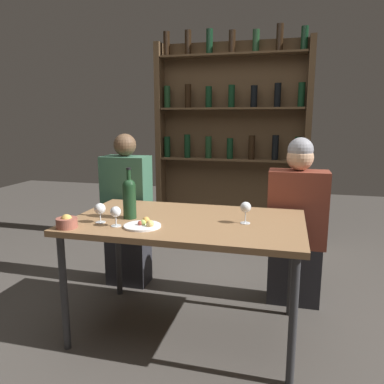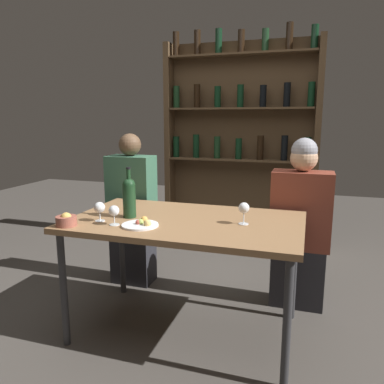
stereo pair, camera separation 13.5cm
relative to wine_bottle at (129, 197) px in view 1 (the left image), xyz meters
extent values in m
plane|color=#47423D|center=(0.36, 0.06, -0.90)|extent=(10.00, 10.00, 0.00)
cube|color=olive|center=(0.36, 0.06, -0.16)|extent=(1.44, 0.87, 0.04)
cylinder|color=#2D2D30|center=(-0.30, -0.31, -0.54)|extent=(0.04, 0.04, 0.73)
cylinder|color=#2D2D30|center=(1.02, -0.31, -0.54)|extent=(0.04, 0.04, 0.73)
cylinder|color=#2D2D30|center=(-0.30, 0.43, -0.54)|extent=(0.04, 0.04, 0.73)
cylinder|color=#2D2D30|center=(1.02, 0.43, -0.54)|extent=(0.04, 0.04, 0.73)
cube|color=#4C3823|center=(0.36, 1.93, 0.18)|extent=(1.56, 0.02, 2.16)
cube|color=#4C3823|center=(-0.42, 1.83, 0.18)|extent=(0.06, 0.18, 2.16)
cube|color=#4C3823|center=(1.14, 1.83, 0.18)|extent=(0.06, 0.18, 2.16)
cube|color=#4C3823|center=(0.36, 1.83, 0.05)|extent=(1.48, 0.18, 0.02)
cylinder|color=black|center=(-0.34, 1.82, 0.17)|extent=(0.07, 0.07, 0.23)
cylinder|color=black|center=(-0.11, 1.82, 0.18)|extent=(0.07, 0.07, 0.25)
cylinder|color=#19381E|center=(0.13, 1.82, 0.18)|extent=(0.07, 0.07, 0.23)
cylinder|color=black|center=(0.36, 1.82, 0.17)|extent=(0.07, 0.07, 0.22)
cylinder|color=black|center=(0.58, 1.82, 0.18)|extent=(0.07, 0.07, 0.25)
cylinder|color=black|center=(0.83, 1.83, 0.19)|extent=(0.07, 0.07, 0.25)
cylinder|color=black|center=(1.05, 1.84, 0.18)|extent=(0.07, 0.07, 0.24)
cube|color=#4C3823|center=(0.36, 1.83, 0.58)|extent=(1.48, 0.18, 0.02)
cylinder|color=#19381E|center=(-0.34, 1.83, 0.71)|extent=(0.07, 0.07, 0.23)
cylinder|color=black|center=(-0.10, 1.82, 0.71)|extent=(0.07, 0.07, 0.24)
cylinder|color=black|center=(0.12, 1.83, 0.70)|extent=(0.07, 0.07, 0.22)
cylinder|color=black|center=(0.36, 1.82, 0.70)|extent=(0.07, 0.07, 0.23)
cylinder|color=black|center=(0.59, 1.82, 0.70)|extent=(0.07, 0.07, 0.22)
cylinder|color=black|center=(0.83, 1.84, 0.71)|extent=(0.07, 0.07, 0.24)
cylinder|color=black|center=(1.06, 1.83, 0.71)|extent=(0.07, 0.07, 0.24)
cube|color=#4C3823|center=(0.36, 1.83, 1.11)|extent=(1.48, 0.18, 0.02)
cylinder|color=black|center=(-0.33, 1.82, 1.25)|extent=(0.07, 0.07, 0.24)
cylinder|color=black|center=(-0.10, 1.83, 1.25)|extent=(0.07, 0.07, 0.25)
cylinder|color=black|center=(0.12, 1.83, 1.25)|extent=(0.07, 0.07, 0.25)
cylinder|color=black|center=(0.36, 1.82, 1.23)|extent=(0.07, 0.07, 0.22)
cylinder|color=#19381E|center=(0.59, 1.84, 1.23)|extent=(0.07, 0.07, 0.22)
cylinder|color=black|center=(0.82, 1.83, 1.25)|extent=(0.07, 0.07, 0.26)
cylinder|color=black|center=(1.06, 1.82, 1.23)|extent=(0.07, 0.07, 0.22)
cylinder|color=#19381E|center=(0.00, 0.00, -0.03)|extent=(0.08, 0.08, 0.21)
sphere|color=#19381E|center=(0.00, 0.00, 0.07)|extent=(0.08, 0.08, 0.08)
cylinder|color=#19381E|center=(0.00, 0.00, 0.12)|extent=(0.03, 0.03, 0.10)
cylinder|color=black|center=(0.00, 0.00, 0.18)|extent=(0.03, 0.03, 0.01)
cylinder|color=silver|center=(-0.13, -0.14, -0.14)|extent=(0.06, 0.06, 0.00)
cylinder|color=silver|center=(-0.13, -0.14, -0.10)|extent=(0.01, 0.01, 0.06)
sphere|color=silver|center=(-0.13, -0.14, -0.05)|extent=(0.07, 0.07, 0.07)
cylinder|color=silver|center=(0.72, 0.06, -0.14)|extent=(0.06, 0.06, 0.00)
cylinder|color=silver|center=(0.72, 0.06, -0.10)|extent=(0.01, 0.01, 0.08)
sphere|color=silver|center=(0.72, 0.06, -0.04)|extent=(0.07, 0.07, 0.07)
cylinder|color=silver|center=(-0.01, -0.19, -0.14)|extent=(0.06, 0.06, 0.00)
cylinder|color=silver|center=(-0.01, -0.19, -0.10)|extent=(0.01, 0.01, 0.07)
sphere|color=silver|center=(-0.01, -0.19, -0.05)|extent=(0.06, 0.06, 0.06)
cylinder|color=white|center=(0.15, -0.16, -0.13)|extent=(0.22, 0.22, 0.01)
sphere|color=#99B256|center=(0.15, -0.16, -0.12)|extent=(0.04, 0.04, 0.04)
sphere|color=#B74C3D|center=(0.14, -0.16, -0.12)|extent=(0.03, 0.03, 0.03)
sphere|color=gold|center=(0.15, -0.11, -0.11)|extent=(0.04, 0.04, 0.04)
sphere|color=#E5BC66|center=(0.20, -0.17, -0.11)|extent=(0.04, 0.04, 0.04)
cylinder|color=#995142|center=(-0.27, -0.29, -0.11)|extent=(0.12, 0.12, 0.06)
sphere|color=gold|center=(-0.27, -0.29, -0.09)|extent=(0.06, 0.06, 0.06)
cube|color=#26262B|center=(-0.31, 0.65, -0.68)|extent=(0.34, 0.22, 0.45)
cube|color=#38664C|center=(-0.31, 0.65, -0.13)|extent=(0.37, 0.22, 0.63)
sphere|color=brown|center=(-0.31, 0.65, 0.27)|extent=(0.18, 0.18, 0.18)
cube|color=#26262B|center=(1.04, 0.65, -0.68)|extent=(0.38, 0.22, 0.45)
cube|color=brown|center=(1.04, 0.65, -0.17)|extent=(0.42, 0.22, 0.56)
sphere|color=tan|center=(1.04, 0.65, 0.21)|extent=(0.19, 0.19, 0.19)
sphere|color=gray|center=(1.04, 0.65, 0.26)|extent=(0.18, 0.18, 0.18)
camera|label=1|loc=(0.95, -2.13, 0.48)|focal=35.00mm
camera|label=2|loc=(1.08, -2.09, 0.48)|focal=35.00mm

